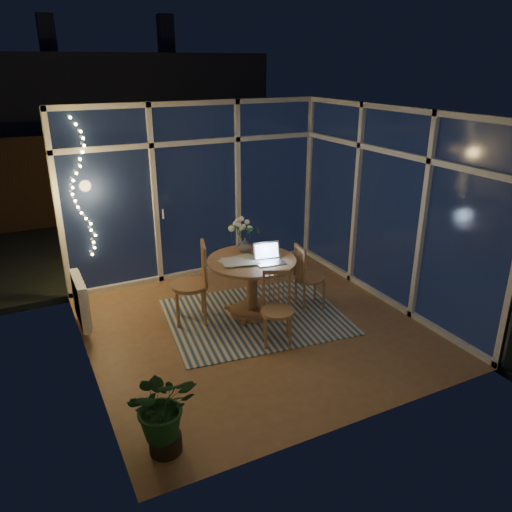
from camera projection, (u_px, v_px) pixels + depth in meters
name	position (u px, v px, depth m)	size (l,w,h in m)	color
floor	(256.00, 327.00, 6.25)	(4.00, 4.00, 0.00)	brown
ceiling	(257.00, 112.00, 5.31)	(4.00, 4.00, 0.00)	silver
wall_back	(196.00, 191.00, 7.44)	(4.00, 0.04, 2.60)	beige
wall_front	(365.00, 295.00, 4.11)	(4.00, 0.04, 2.60)	beige
wall_left	(77.00, 256.00, 4.94)	(0.04, 4.00, 2.60)	beige
wall_right	(391.00, 207.00, 6.61)	(0.04, 4.00, 2.60)	beige
window_wall_back	(197.00, 192.00, 7.41)	(4.00, 0.10, 2.60)	white
window_wall_right	(389.00, 207.00, 6.60)	(0.10, 4.00, 2.60)	white
radiator	(80.00, 300.00, 6.04)	(0.10, 0.70, 0.58)	white
fairy_lights	(81.00, 190.00, 6.57)	(0.24, 0.10, 1.85)	#EAC45D
garden_patio	(172.00, 220.00, 10.64)	(12.00, 6.00, 0.10)	black
garden_fence	(139.00, 174.00, 10.50)	(11.00, 0.08, 1.80)	#3E2916
neighbour_roof	(117.00, 100.00, 12.66)	(7.00, 3.00, 2.20)	#303239
garden_shrubs	(126.00, 227.00, 8.58)	(0.90, 0.90, 0.90)	black
rug	(255.00, 316.00, 6.49)	(2.22, 1.77, 0.01)	beige
dining_table	(252.00, 287.00, 6.43)	(1.13, 1.13, 0.77)	#996445
chair_left	(190.00, 283.00, 6.20)	(0.49, 0.49, 1.06)	#996445
chair_right	(310.00, 276.00, 6.60)	(0.42, 0.42, 0.90)	#996445
chair_front	(277.00, 310.00, 5.73)	(0.41, 0.41, 0.88)	#996445
laptop	(270.00, 253.00, 6.14)	(0.34, 0.29, 0.25)	silver
flower_vase	(245.00, 245.00, 6.50)	(0.20, 0.20, 0.21)	white
bowl	(272.00, 251.00, 6.52)	(0.15, 0.15, 0.04)	silver
newspapers	(240.00, 261.00, 6.22)	(0.41, 0.31, 0.02)	silver
phone	(265.00, 261.00, 6.23)	(0.11, 0.06, 0.01)	black
potted_plant	(163.00, 414.00, 4.12)	(0.54, 0.47, 0.76)	#184420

